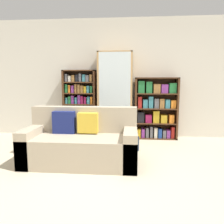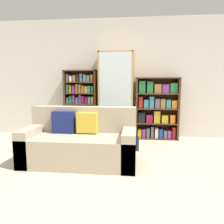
# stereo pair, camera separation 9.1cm
# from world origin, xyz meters

# --- Properties ---
(ground_plane) EXTENTS (16.00, 16.00, 0.00)m
(ground_plane) POSITION_xyz_m (0.00, 0.00, 0.00)
(ground_plane) COLOR beige
(wall_back) EXTENTS (6.82, 0.06, 2.70)m
(wall_back) POSITION_xyz_m (0.00, 2.44, 1.35)
(wall_back) COLOR silver
(wall_back) RESTS_ON ground
(couch) EXTENTS (1.75, 0.82, 0.87)m
(couch) POSITION_xyz_m (-0.43, 0.61, 0.31)
(couch) COLOR tan
(couch) RESTS_ON ground
(bookshelf_left) EXTENTS (0.74, 0.32, 1.53)m
(bookshelf_left) POSITION_xyz_m (-0.82, 2.23, 0.75)
(bookshelf_left) COLOR #4C2D19
(bookshelf_left) RESTS_ON ground
(display_cabinet) EXTENTS (0.77, 0.36, 1.93)m
(display_cabinet) POSITION_xyz_m (-0.01, 2.22, 0.96)
(display_cabinet) COLOR tan
(display_cabinet) RESTS_ON ground
(bookshelf_right) EXTENTS (0.95, 0.32, 1.37)m
(bookshelf_right) POSITION_xyz_m (0.90, 2.23, 0.67)
(bookshelf_right) COLOR #4C2D19
(bookshelf_right) RESTS_ON ground
(wine_bottle) EXTENTS (0.08, 0.08, 0.34)m
(wine_bottle) POSITION_xyz_m (0.47, 1.28, 0.14)
(wine_bottle) COLOR #192333
(wine_bottle) RESTS_ON ground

